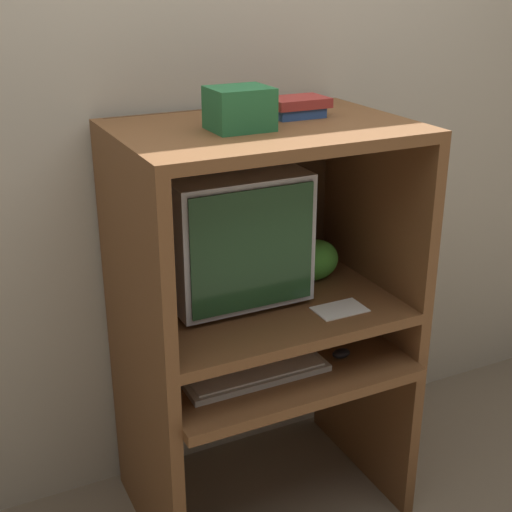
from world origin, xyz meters
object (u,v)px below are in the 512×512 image
(keyboard, at_px, (257,375))
(book_stack, at_px, (296,107))
(mouse, at_px, (341,353))
(snack_bag, at_px, (315,260))
(crt_monitor, at_px, (227,232))
(storage_box, at_px, (240,109))

(keyboard, bearing_deg, book_stack, 43.21)
(keyboard, xyz_separation_m, mouse, (0.31, -0.00, 0.00))
(keyboard, relative_size, snack_bag, 2.67)
(snack_bag, bearing_deg, crt_monitor, 177.63)
(mouse, xyz_separation_m, snack_bag, (0.04, 0.25, 0.24))
(crt_monitor, relative_size, mouse, 6.96)
(snack_bag, bearing_deg, keyboard, -144.41)
(crt_monitor, relative_size, keyboard, 0.94)
(storage_box, bearing_deg, mouse, -25.10)
(mouse, height_order, storage_box, storage_box)
(mouse, relative_size, book_stack, 0.35)
(keyboard, height_order, book_stack, book_stack)
(mouse, relative_size, storage_box, 0.36)
(snack_bag, distance_m, storage_box, 0.68)
(crt_monitor, relative_size, book_stack, 2.41)
(snack_bag, bearing_deg, storage_box, -161.72)
(snack_bag, height_order, book_stack, book_stack)
(mouse, bearing_deg, book_stack, 103.03)
(keyboard, distance_m, snack_bag, 0.49)
(mouse, bearing_deg, keyboard, 179.37)
(snack_bag, distance_m, book_stack, 0.55)
(crt_monitor, height_order, book_stack, book_stack)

